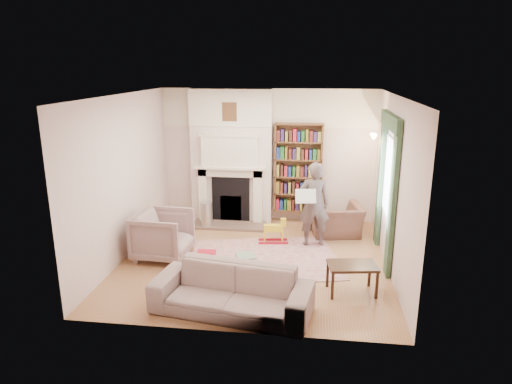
# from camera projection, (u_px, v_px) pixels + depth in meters

# --- Properties ---
(floor) EXTENTS (4.50, 4.50, 0.00)m
(floor) POSITION_uv_depth(u_px,v_px,m) (254.00, 259.00, 7.92)
(floor) COLOR #99603D
(floor) RESTS_ON ground
(ceiling) EXTENTS (4.50, 4.50, 0.00)m
(ceiling) POSITION_uv_depth(u_px,v_px,m) (254.00, 95.00, 7.17)
(ceiling) COLOR white
(ceiling) RESTS_ON wall_back
(wall_back) EXTENTS (4.50, 0.00, 4.50)m
(wall_back) POSITION_uv_depth(u_px,v_px,m) (268.00, 156.00, 9.69)
(wall_back) COLOR white
(wall_back) RESTS_ON floor
(wall_front) EXTENTS (4.50, 0.00, 4.50)m
(wall_front) POSITION_uv_depth(u_px,v_px,m) (229.00, 228.00, 5.40)
(wall_front) COLOR white
(wall_front) RESTS_ON floor
(wall_left) EXTENTS (0.00, 4.50, 4.50)m
(wall_left) POSITION_uv_depth(u_px,v_px,m) (124.00, 177.00, 7.82)
(wall_left) COLOR white
(wall_left) RESTS_ON floor
(wall_right) EXTENTS (0.00, 4.50, 4.50)m
(wall_right) POSITION_uv_depth(u_px,v_px,m) (394.00, 186.00, 7.27)
(wall_right) COLOR white
(wall_right) RESTS_ON floor
(fireplace) EXTENTS (1.70, 0.58, 2.80)m
(fireplace) POSITION_uv_depth(u_px,v_px,m) (232.00, 157.00, 9.60)
(fireplace) COLOR white
(fireplace) RESTS_ON floor
(bookcase) EXTENTS (1.00, 0.24, 1.85)m
(bookcase) POSITION_uv_depth(u_px,v_px,m) (298.00, 168.00, 9.55)
(bookcase) COLOR brown
(bookcase) RESTS_ON floor
(window) EXTENTS (0.02, 0.90, 1.30)m
(window) POSITION_uv_depth(u_px,v_px,m) (389.00, 177.00, 7.64)
(window) COLOR silver
(window) RESTS_ON wall_right
(curtain_left) EXTENTS (0.07, 0.32, 2.40)m
(curtain_left) POSITION_uv_depth(u_px,v_px,m) (392.00, 203.00, 7.04)
(curtain_left) COLOR #29412A
(curtain_left) RESTS_ON floor
(curtain_right) EXTENTS (0.07, 0.32, 2.40)m
(curtain_right) POSITION_uv_depth(u_px,v_px,m) (380.00, 181.00, 8.38)
(curtain_right) COLOR #29412A
(curtain_right) RESTS_ON floor
(pelmet) EXTENTS (0.09, 1.70, 0.24)m
(pelmet) POSITION_uv_depth(u_px,v_px,m) (391.00, 121.00, 7.39)
(pelmet) COLOR #29412A
(pelmet) RESTS_ON wall_right
(wall_sconce) EXTENTS (0.20, 0.24, 0.24)m
(wall_sconce) POSITION_uv_depth(u_px,v_px,m) (371.00, 140.00, 8.59)
(wall_sconce) COLOR gold
(wall_sconce) RESTS_ON wall_right
(rug) EXTENTS (2.85, 2.41, 0.01)m
(rug) POSITION_uv_depth(u_px,v_px,m) (264.00, 259.00, 7.94)
(rug) COLOR #C3AC94
(rug) RESTS_ON floor
(armchair_reading) EXTENTS (1.09, 0.99, 0.62)m
(armchair_reading) POSITION_uv_depth(u_px,v_px,m) (336.00, 220.00, 9.00)
(armchair_reading) COLOR #52302B
(armchair_reading) RESTS_ON floor
(armchair_left) EXTENTS (0.96, 0.94, 0.83)m
(armchair_left) POSITION_uv_depth(u_px,v_px,m) (163.00, 235.00, 7.91)
(armchair_left) COLOR gray
(armchair_left) RESTS_ON floor
(sofa) EXTENTS (2.26, 1.18, 0.63)m
(sofa) POSITION_uv_depth(u_px,v_px,m) (232.00, 291.00, 6.17)
(sofa) COLOR #A29886
(sofa) RESTS_ON floor
(man_reading) EXTENTS (0.63, 0.47, 1.59)m
(man_reading) POSITION_uv_depth(u_px,v_px,m) (314.00, 204.00, 8.35)
(man_reading) COLOR #4F413F
(man_reading) RESTS_ON floor
(newspaper) EXTENTS (0.38, 0.16, 0.25)m
(newspaper) POSITION_uv_depth(u_px,v_px,m) (306.00, 196.00, 8.12)
(newspaper) COLOR silver
(newspaper) RESTS_ON man_reading
(coffee_table) EXTENTS (0.76, 0.56, 0.45)m
(coffee_table) POSITION_uv_depth(u_px,v_px,m) (352.00, 278.00, 6.72)
(coffee_table) COLOR #301F10
(coffee_table) RESTS_ON floor
(paraffin_heater) EXTENTS (0.31, 0.31, 0.55)m
(paraffin_heater) POSITION_uv_depth(u_px,v_px,m) (207.00, 215.00, 9.40)
(paraffin_heater) COLOR #B3B4BB
(paraffin_heater) RESTS_ON floor
(rocking_horse) EXTENTS (0.58, 0.30, 0.49)m
(rocking_horse) POSITION_uv_depth(u_px,v_px,m) (273.00, 231.00, 8.60)
(rocking_horse) COLOR gold
(rocking_horse) RESTS_ON rug
(board_game) EXTENTS (0.41, 0.41, 0.03)m
(board_game) POSITION_uv_depth(u_px,v_px,m) (246.00, 256.00, 8.01)
(board_game) COLOR gold
(board_game) RESTS_ON rug
(game_box_lid) EXTENTS (0.34, 0.24, 0.05)m
(game_box_lid) POSITION_uv_depth(u_px,v_px,m) (206.00, 253.00, 8.10)
(game_box_lid) COLOR red
(game_box_lid) RESTS_ON rug
(comic_annuals) EXTENTS (0.77, 0.48, 0.02)m
(comic_annuals) POSITION_uv_depth(u_px,v_px,m) (267.00, 272.00, 7.41)
(comic_annuals) COLOR red
(comic_annuals) RESTS_ON rug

